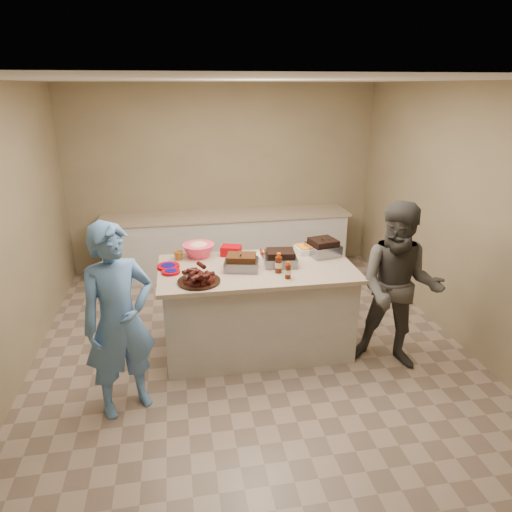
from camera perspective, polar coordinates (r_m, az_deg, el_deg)
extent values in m
cube|color=#47230F|center=(4.55, -1.82, -1.69)|extent=(0.38, 0.32, 0.10)
cube|color=black|center=(4.67, 3.06, -1.12)|extent=(0.35, 0.31, 0.10)
cube|color=gray|center=(4.99, 8.33, 0.16)|extent=(0.36, 0.36, 0.12)
cylinder|color=silver|center=(4.91, 1.99, 0.03)|extent=(0.33, 0.33, 0.06)
cube|color=orange|center=(5.06, 6.80, 0.50)|extent=(0.33, 0.26, 0.08)
cylinder|color=#461909|center=(4.35, 3.99, -2.80)|extent=(0.06, 0.06, 0.17)
cylinder|color=#461909|center=(4.48, 2.82, -2.06)|extent=(0.07, 0.07, 0.20)
cylinder|color=yellow|center=(4.76, -1.29, -0.65)|extent=(0.05, 0.05, 0.13)
imported|color=silver|center=(4.76, -0.42, -0.63)|extent=(0.14, 0.04, 0.14)
cylinder|color=#9D0007|center=(4.67, -10.90, -1.45)|extent=(0.23, 0.23, 0.03)
cylinder|color=#9D0007|center=(4.54, -10.58, -2.11)|extent=(0.18, 0.18, 0.03)
imported|color=#985918|center=(4.87, -9.64, -0.45)|extent=(0.10, 0.09, 0.10)
cube|color=#9D0007|center=(4.93, -3.13, 0.11)|extent=(0.25, 0.21, 0.10)
imported|color=#5586C5|center=(4.38, -15.55, -17.58)|extent=(1.30, 1.79, 0.40)
imported|color=#494741|center=(4.97, 16.37, -12.67)|extent=(1.52, 1.86, 0.64)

